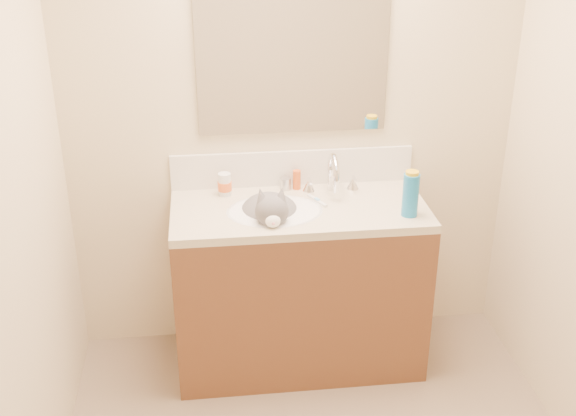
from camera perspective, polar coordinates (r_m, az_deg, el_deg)
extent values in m
cube|color=beige|center=(3.49, 0.35, 7.83)|extent=(2.20, 0.04, 2.50)
cube|color=brown|center=(3.59, 0.86, -6.41)|extent=(1.20, 0.55, 0.82)
cube|color=beige|center=(3.39, 0.91, -0.20)|extent=(1.20, 0.55, 0.04)
ellipsoid|color=white|center=(3.37, -1.05, -1.29)|extent=(0.45, 0.36, 0.14)
cylinder|color=silver|center=(3.54, 3.42, 2.29)|extent=(0.04, 0.04, 0.11)
torus|color=silver|center=(3.47, 3.61, 2.74)|extent=(0.03, 0.20, 0.20)
cylinder|color=silver|center=(3.40, 3.85, 1.73)|extent=(0.03, 0.03, 0.06)
cone|color=silver|center=(3.54, 1.65, 1.83)|extent=(0.06, 0.06, 0.06)
cone|color=silver|center=(3.57, 5.14, 1.99)|extent=(0.06, 0.06, 0.06)
ellipsoid|color=#585658|center=(3.39, -1.48, -0.68)|extent=(0.29, 0.33, 0.21)
ellipsoid|color=#585658|center=(3.21, -1.29, -0.25)|extent=(0.15, 0.14, 0.14)
ellipsoid|color=#585658|center=(3.29, -1.38, -0.37)|extent=(0.11, 0.11, 0.13)
cone|color=#585658|center=(3.20, -2.13, 0.98)|extent=(0.07, 0.08, 0.09)
cone|color=#585658|center=(3.20, -0.54, 1.05)|extent=(0.07, 0.08, 0.09)
ellipsoid|color=white|center=(3.17, -1.20, -1.04)|extent=(0.07, 0.06, 0.06)
ellipsoid|color=white|center=(3.29, -1.33, -1.45)|extent=(0.11, 0.07, 0.13)
sphere|color=pink|center=(3.14, -1.16, -1.23)|extent=(0.01, 0.01, 0.01)
cylinder|color=#585658|center=(3.42, 0.81, -1.66)|extent=(0.09, 0.23, 0.04)
cube|color=silver|center=(3.58, 0.36, 3.19)|extent=(1.20, 0.02, 0.18)
cube|color=white|center=(3.40, 0.38, 12.43)|extent=(0.90, 0.02, 0.80)
cylinder|color=silver|center=(3.49, -5.03, 1.88)|extent=(0.07, 0.07, 0.11)
cylinder|color=orange|center=(3.49, -5.02, 1.75)|extent=(0.08, 0.08, 0.04)
cylinder|color=#B7B7BC|center=(3.55, -0.20, 1.94)|extent=(0.06, 0.06, 0.06)
cylinder|color=#DA5519|center=(3.55, 0.70, 2.25)|extent=(0.05, 0.05, 0.10)
cube|color=silver|center=(3.43, 2.32, 0.59)|extent=(0.08, 0.14, 0.01)
cube|color=#71BCF1|center=(3.43, 2.32, 0.63)|extent=(0.03, 0.03, 0.02)
cylinder|color=#1B78BD|center=(3.30, 9.65, 1.02)|extent=(0.09, 0.09, 0.20)
cylinder|color=gold|center=(3.26, 9.78, 2.58)|extent=(0.07, 0.07, 0.04)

